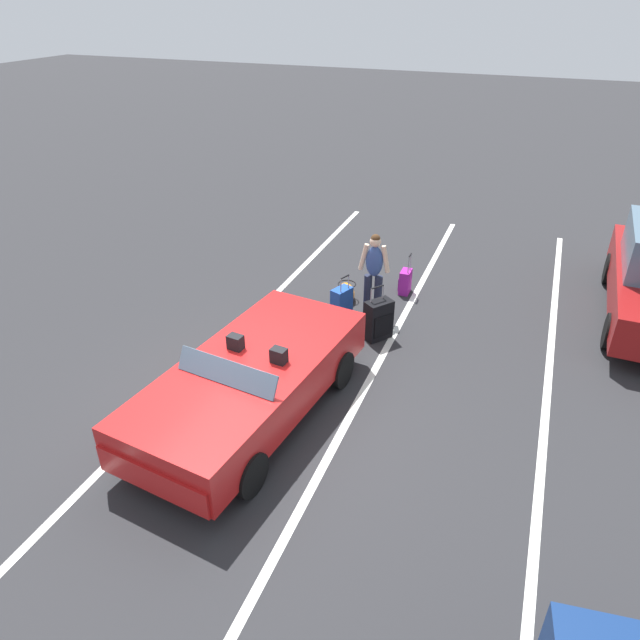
% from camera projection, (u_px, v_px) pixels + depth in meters
% --- Properties ---
extents(ground_plane, '(80.00, 80.00, 0.00)m').
position_uv_depth(ground_plane, '(253.00, 414.00, 8.54)').
color(ground_plane, '#28282B').
extents(lot_line_near, '(18.00, 0.12, 0.01)m').
position_uv_depth(lot_line_near, '(177.00, 394.00, 8.96)').
color(lot_line_near, silver).
rests_on(lot_line_near, ground_plane).
extents(lot_line_mid, '(18.00, 0.12, 0.01)m').
position_uv_depth(lot_line_mid, '(339.00, 437.00, 8.11)').
color(lot_line_mid, silver).
rests_on(lot_line_mid, ground_plane).
extents(lot_line_far, '(18.00, 0.12, 0.01)m').
position_uv_depth(lot_line_far, '(539.00, 490.00, 7.25)').
color(lot_line_far, silver).
rests_on(lot_line_far, ground_plane).
extents(convertible_car, '(4.31, 2.22, 1.24)m').
position_uv_depth(convertible_car, '(242.00, 390.00, 8.08)').
color(convertible_car, red).
rests_on(convertible_car, ground_plane).
extents(suitcase_large_black, '(0.55, 0.51, 1.01)m').
position_uv_depth(suitcase_large_black, '(378.00, 320.00, 10.22)').
color(suitcase_large_black, black).
rests_on(suitcase_large_black, ground_plane).
extents(suitcase_medium_bright, '(0.46, 0.37, 0.90)m').
position_uv_depth(suitcase_medium_bright, '(341.00, 303.00, 10.88)').
color(suitcase_medium_bright, '#1E479E').
rests_on(suitcase_medium_bright, ground_plane).
extents(suitcase_small_carryon, '(0.34, 0.22, 0.87)m').
position_uv_depth(suitcase_small_carryon, '(405.00, 282.00, 11.80)').
color(suitcase_small_carryon, '#991E8C').
rests_on(suitcase_small_carryon, ground_plane).
extents(duffel_bag, '(0.71, 0.57, 0.34)m').
position_uv_depth(duffel_bag, '(347.00, 292.00, 11.62)').
color(duffel_bag, orange).
rests_on(duffel_bag, ground_plane).
extents(traveler_person, '(0.25, 0.61, 1.65)m').
position_uv_depth(traveler_person, '(374.00, 271.00, 10.68)').
color(traveler_person, '#1E2338').
rests_on(traveler_person, ground_plane).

